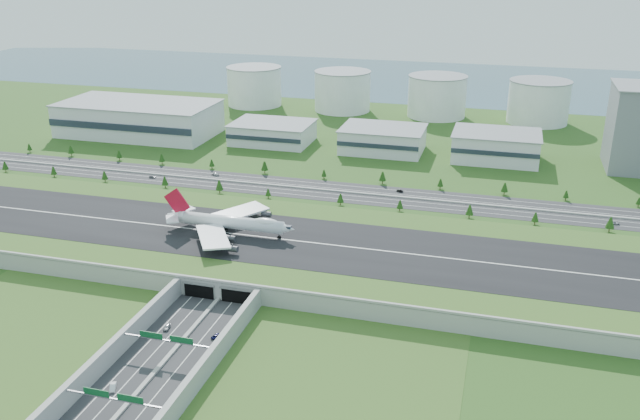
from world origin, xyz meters
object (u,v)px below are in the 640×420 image
(car_2, at_px, (216,336))
(car_6, at_px, (615,223))
(car_1, at_px, (113,387))
(car_5, at_px, (400,191))
(fuel_tank_a, at_px, (254,86))
(car_0, at_px, (167,327))
(car_7, at_px, (215,174))
(car_4, at_px, (152,177))
(boeing_747, at_px, (230,222))

(car_2, height_order, car_6, car_6)
(car_1, height_order, car_5, car_1)
(fuel_tank_a, bearing_deg, car_0, -74.11)
(car_0, bearing_deg, fuel_tank_a, 96.78)
(car_5, xyz_separation_m, car_7, (-121.65, -0.42, 0.12))
(car_0, height_order, car_4, car_0)
(car_1, distance_m, car_5, 229.90)
(car_0, height_order, car_1, car_1)
(boeing_747, relative_size, car_7, 12.15)
(car_0, relative_size, car_4, 1.13)
(car_4, xyz_separation_m, car_6, (278.10, -3.29, -0.00))
(car_5, bearing_deg, fuel_tank_a, -119.50)
(car_5, distance_m, car_7, 121.65)
(car_6, xyz_separation_m, car_7, (-241.46, 19.42, 0.06))
(fuel_tank_a, relative_size, car_6, 9.28)
(car_1, distance_m, car_7, 229.44)
(car_1, distance_m, car_4, 227.06)
(fuel_tank_a, relative_size, car_2, 10.63)
(car_0, relative_size, car_5, 1.19)
(car_1, relative_size, car_4, 1.18)
(fuel_tank_a, height_order, car_7, fuel_tank_a)
(car_1, relative_size, car_7, 0.93)
(boeing_747, xyz_separation_m, car_5, (67.18, 104.24, -13.15))
(car_2, bearing_deg, boeing_747, -57.29)
(boeing_747, relative_size, car_4, 15.39)
(car_4, distance_m, car_6, 278.12)
(car_2, xyz_separation_m, car_5, (40.47, 182.33, 0.04))
(fuel_tank_a, relative_size, car_4, 11.32)
(car_4, relative_size, car_5, 1.05)
(car_5, height_order, car_6, car_6)
(car_4, height_order, car_5, car_4)
(car_0, xyz_separation_m, car_6, (181.49, 161.79, -0.10))
(car_7, bearing_deg, car_1, 28.78)
(car_1, height_order, car_2, car_1)
(car_5, bearing_deg, car_1, 5.21)
(fuel_tank_a, bearing_deg, boeing_747, -71.32)
(car_4, xyz_separation_m, car_5, (158.29, 16.56, -0.06))
(car_2, distance_m, car_5, 186.77)
(car_4, bearing_deg, car_7, -68.36)
(boeing_747, bearing_deg, car_7, 117.99)
(fuel_tank_a, relative_size, car_5, 11.90)
(boeing_747, relative_size, car_5, 16.18)
(car_6, bearing_deg, boeing_747, 105.90)
(boeing_747, height_order, car_6, boeing_747)
(car_2, bearing_deg, car_0, 11.95)
(boeing_747, distance_m, car_5, 124.70)
(car_4, relative_size, car_6, 0.82)
(car_2, relative_size, car_6, 0.87)
(car_0, bearing_deg, car_5, 62.13)
(boeing_747, height_order, car_7, boeing_747)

